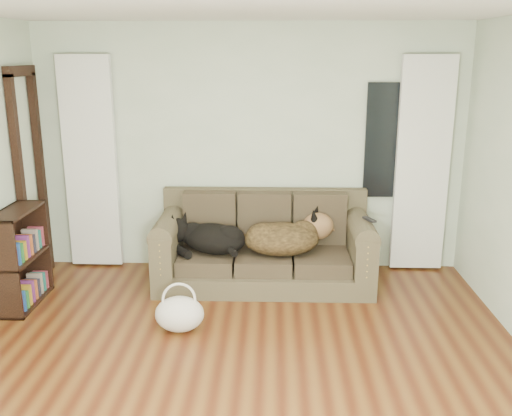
{
  "coord_description": "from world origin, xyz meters",
  "views": [
    {
      "loc": [
        0.25,
        -3.49,
        2.29
      ],
      "look_at": [
        0.09,
        1.6,
        0.9
      ],
      "focal_mm": 40.0,
      "sensor_mm": 36.0,
      "label": 1
    }
  ],
  "objects_px": {
    "dog_black_lab": "(209,239)",
    "tote_bag": "(179,313)",
    "dog_shepherd": "(286,239)",
    "sofa": "(264,241)",
    "bookshelf": "(20,253)"
  },
  "relations": [
    {
      "from": "dog_black_lab",
      "to": "tote_bag",
      "type": "xyz_separation_m",
      "value": [
        -0.15,
        -1.03,
        -0.32
      ]
    },
    {
      "from": "dog_shepherd",
      "to": "sofa",
      "type": "bearing_deg",
      "value": -18.83
    },
    {
      "from": "bookshelf",
      "to": "sofa",
      "type": "bearing_deg",
      "value": 18.75
    },
    {
      "from": "dog_shepherd",
      "to": "bookshelf",
      "type": "relative_size",
      "value": 0.85
    },
    {
      "from": "tote_bag",
      "to": "bookshelf",
      "type": "distance_m",
      "value": 1.66
    },
    {
      "from": "sofa",
      "to": "tote_bag",
      "type": "relative_size",
      "value": 5.15
    },
    {
      "from": "dog_black_lab",
      "to": "tote_bag",
      "type": "height_order",
      "value": "dog_black_lab"
    },
    {
      "from": "sofa",
      "to": "tote_bag",
      "type": "bearing_deg",
      "value": -122.98
    },
    {
      "from": "sofa",
      "to": "bookshelf",
      "type": "relative_size",
      "value": 2.35
    },
    {
      "from": "tote_bag",
      "to": "bookshelf",
      "type": "height_order",
      "value": "bookshelf"
    },
    {
      "from": "tote_bag",
      "to": "bookshelf",
      "type": "xyz_separation_m",
      "value": [
        -1.55,
        0.5,
        0.34
      ]
    },
    {
      "from": "dog_black_lab",
      "to": "bookshelf",
      "type": "relative_size",
      "value": 0.75
    },
    {
      "from": "tote_bag",
      "to": "bookshelf",
      "type": "relative_size",
      "value": 0.46
    },
    {
      "from": "dog_shepherd",
      "to": "tote_bag",
      "type": "xyz_separation_m",
      "value": [
        -0.92,
        -1.02,
        -0.33
      ]
    },
    {
      "from": "sofa",
      "to": "tote_bag",
      "type": "distance_m",
      "value": 1.31
    }
  ]
}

